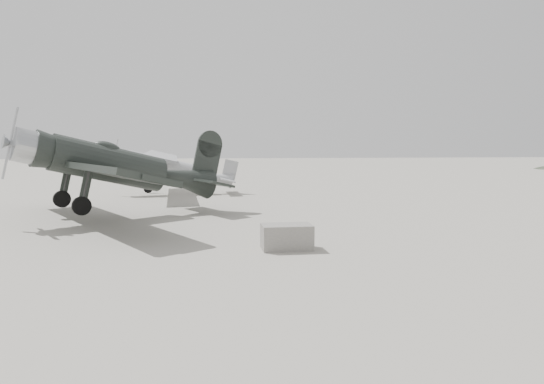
# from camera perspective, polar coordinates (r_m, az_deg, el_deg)

# --- Properties ---
(ground) EXTENTS (160.00, 160.00, 0.00)m
(ground) POSITION_cam_1_polar(r_m,az_deg,el_deg) (18.89, -3.59, -5.00)
(ground) COLOR gray
(ground) RESTS_ON ground
(lowwing_monoplane) EXTENTS (10.64, 12.71, 4.34)m
(lowwing_monoplane) POSITION_cam_1_polar(r_m,az_deg,el_deg) (24.36, -16.20, 2.63)
(lowwing_monoplane) COLOR black
(lowwing_monoplane) RESTS_ON ground
(highwing_monoplane) EXTENTS (7.71, 10.87, 3.08)m
(highwing_monoplane) POSITION_cam_1_polar(r_m,az_deg,el_deg) (34.32, -10.79, 2.96)
(highwing_monoplane) COLOR #A5A8AA
(highwing_monoplane) RESTS_ON ground
(equipment_block) EXTENTS (1.64, 1.06, 0.80)m
(equipment_block) POSITION_cam_1_polar(r_m,az_deg,el_deg) (16.97, 1.59, -4.85)
(equipment_block) COLOR slate
(equipment_block) RESTS_ON ground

